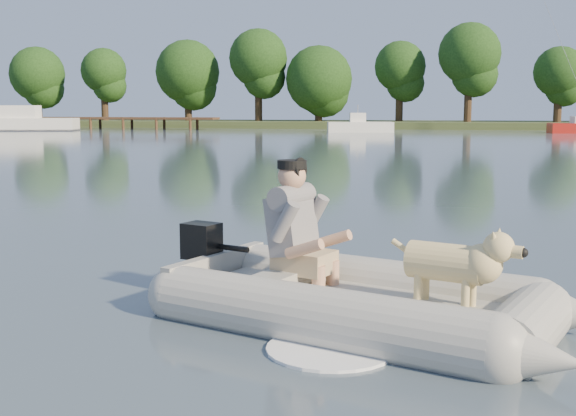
% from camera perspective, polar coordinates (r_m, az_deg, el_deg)
% --- Properties ---
extents(water, '(160.00, 160.00, 0.00)m').
position_cam_1_polar(water, '(6.67, -2.03, -8.18)').
color(water, slate).
rests_on(water, ground).
extents(shore_bank, '(160.00, 12.00, 0.70)m').
position_cam_1_polar(shore_bank, '(68.25, 10.80, 6.45)').
color(shore_bank, '#47512D').
rests_on(shore_bank, water).
extents(dock, '(18.00, 2.00, 1.04)m').
position_cam_1_polar(dock, '(64.42, -13.38, 6.54)').
color(dock, '#4C331E').
rests_on(dock, water).
extents(treeline, '(71.02, 7.35, 9.27)m').
position_cam_1_polar(treeline, '(67.63, 7.69, 10.94)').
color(treeline, '#332316').
rests_on(treeline, shore_bank).
extents(dinghy, '(6.19, 5.51, 1.47)m').
position_cam_1_polar(dinghy, '(6.20, 6.14, -3.42)').
color(dinghy, '#9C9C97').
rests_on(dinghy, water).
extents(man, '(0.95, 0.88, 1.15)m').
position_cam_1_polar(man, '(6.56, 0.48, -1.02)').
color(man, slate).
rests_on(man, dinghy).
extents(dog, '(1.06, 0.67, 0.66)m').
position_cam_1_polar(dog, '(6.01, 12.34, -4.73)').
color(dog, tan).
rests_on(dog, dinghy).
extents(outboard_motor, '(0.52, 0.44, 0.84)m').
position_cam_1_polar(outboard_motor, '(7.19, -6.82, -4.33)').
color(outboard_motor, black).
rests_on(outboard_motor, dinghy).
extents(cabin_cruiser, '(8.21, 4.66, 2.40)m').
position_cam_1_polar(cabin_cruiser, '(62.49, -19.73, 6.71)').
color(cabin_cruiser, white).
rests_on(cabin_cruiser, water).
extents(motorboat, '(5.39, 3.00, 2.15)m').
position_cam_1_polar(motorboat, '(55.17, 5.72, 6.99)').
color(motorboat, white).
rests_on(motorboat, water).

